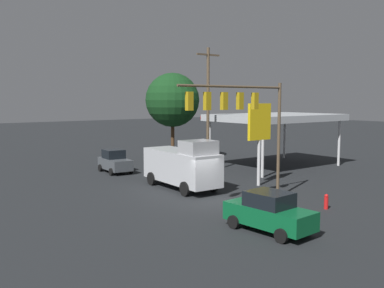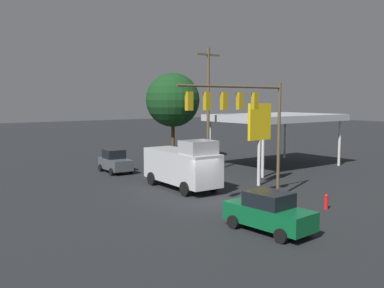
{
  "view_description": "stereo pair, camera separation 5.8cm",
  "coord_description": "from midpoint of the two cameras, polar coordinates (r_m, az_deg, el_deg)",
  "views": [
    {
      "loc": [
        16.69,
        20.15,
        6.3
      ],
      "look_at": [
        0.0,
        -2.0,
        3.4
      ],
      "focal_mm": 40.0,
      "sensor_mm": 36.0,
      "label": 1
    },
    {
      "loc": [
        16.64,
        20.18,
        6.3
      ],
      "look_at": [
        0.0,
        -2.0,
        3.4
      ],
      "focal_mm": 40.0,
      "sensor_mm": 36.0,
      "label": 2
    }
  ],
  "objects": [
    {
      "name": "price_sign",
      "position": [
        31.33,
        9.04,
        2.34
      ],
      "size": [
        2.12,
        0.27,
        6.01
      ],
      "color": "silver",
      "rests_on": "ground"
    },
    {
      "name": "utility_pole",
      "position": [
        36.72,
        2.22,
        4.91
      ],
      "size": [
        2.4,
        0.26,
        10.65
      ],
      "color": "brown",
      "rests_on": "ground"
    },
    {
      "name": "gas_station_canopy",
      "position": [
        40.7,
        11.15,
        3.44
      ],
      "size": [
        11.58,
        7.96,
        4.92
      ],
      "color": "#B2B7BC",
      "rests_on": "ground"
    },
    {
      "name": "ground_plane",
      "position": [
        26.91,
        2.64,
        -7.57
      ],
      "size": [
        200.0,
        200.0,
        0.0
      ],
      "primitive_type": "plane",
      "color": "black"
    },
    {
      "name": "delivery_truck",
      "position": [
        30.09,
        -1.21,
        -2.83
      ],
      "size": [
        2.77,
        6.88,
        3.58
      ],
      "rotation": [
        0.0,
        0.0,
        1.53
      ],
      "color": "silver",
      "rests_on": "ground"
    },
    {
      "name": "sedan_waiting",
      "position": [
        20.93,
        10.27,
        -8.92
      ],
      "size": [
        2.31,
        4.52,
        1.93
      ],
      "rotation": [
        0.0,
        0.0,
        1.64
      ],
      "color": "#0C592D",
      "rests_on": "ground"
    },
    {
      "name": "hatchback_crossing",
      "position": [
        37.53,
        -10.19,
        -2.32
      ],
      "size": [
        2.16,
        3.91,
        1.97
      ],
      "rotation": [
        0.0,
        0.0,
        1.5
      ],
      "color": "#474C51",
      "rests_on": "ground"
    },
    {
      "name": "street_tree",
      "position": [
        43.46,
        -2.53,
        5.87
      ],
      "size": [
        5.46,
        5.46,
        8.96
      ],
      "color": "#4C331E",
      "rests_on": "ground"
    },
    {
      "name": "traffic_signal_assembly",
      "position": [
        25.27,
        6.57,
        4.46
      ],
      "size": [
        7.97,
        0.43,
        7.32
      ],
      "color": "brown",
      "rests_on": "ground"
    },
    {
      "name": "fire_hydrant",
      "position": [
        25.98,
        17.51,
        -7.34
      ],
      "size": [
        0.24,
        0.24,
        0.88
      ],
      "color": "red",
      "rests_on": "ground"
    }
  ]
}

